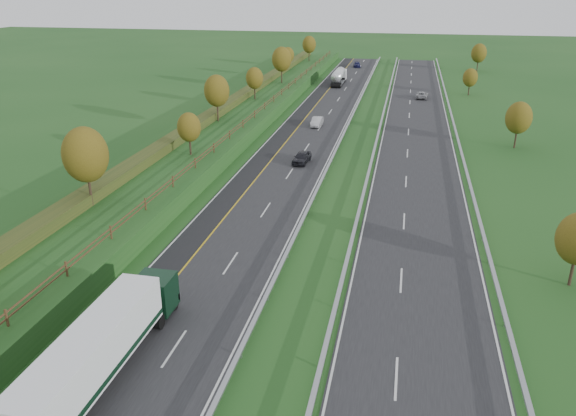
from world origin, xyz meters
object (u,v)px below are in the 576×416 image
box_lorry (102,347)px  car_dark_near (302,157)px  car_oncoming (422,95)px  car_silver_mid (317,122)px  road_tanker (339,76)px  car_small_far (357,65)px

box_lorry → car_dark_near: 44.43m
box_lorry → car_oncoming: (19.02, 92.03, -1.61)m
car_silver_mid → car_oncoming: 32.26m
road_tanker → car_silver_mid: size_ratio=2.57×
car_dark_near → box_lorry: bearing=-88.4°
box_lorry → car_dark_near: box_lorry is taller
car_dark_near → car_oncoming: (15.63, 47.76, -0.07)m
car_silver_mid → box_lorry: bearing=-90.9°
road_tanker → car_small_far: bearing=87.1°
box_lorry → road_tanker: (0.49, 105.38, -0.47)m
car_silver_mid → car_oncoming: size_ratio=0.90×
box_lorry → car_small_far: box_lorry is taller
road_tanker → car_oncoming: bearing=-35.8°
car_small_far → car_oncoming: bearing=-74.4°
road_tanker → box_lorry: bearing=-90.3°
car_silver_mid → car_dark_near: bearing=-85.4°
car_silver_mid → car_small_far: (-0.14, 69.53, -0.07)m
car_small_far → car_oncoming: 45.41m
box_lorry → car_oncoming: 93.99m
road_tanker → car_small_far: size_ratio=2.50×
car_dark_near → car_oncoming: size_ratio=0.89×
road_tanker → car_dark_near: road_tanker is taller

